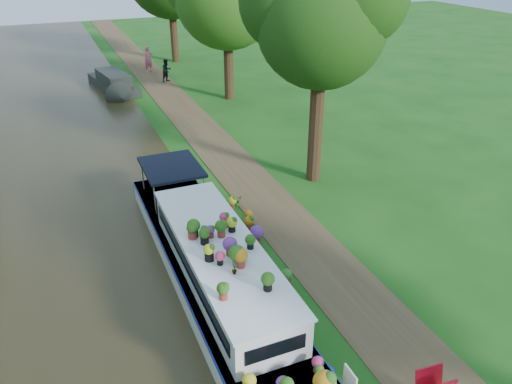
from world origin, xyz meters
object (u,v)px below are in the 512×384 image
object	(u,v)px
pedestrian_dark	(167,70)
second_boat	(114,83)
pedestrian_pink	(148,59)
plant_boat	(222,276)

from	to	relation	value
pedestrian_dark	second_boat	bearing A→B (deg)	163.14
second_boat	pedestrian_pink	bearing A→B (deg)	41.77
pedestrian_pink	pedestrian_dark	distance (m)	3.13
second_boat	pedestrian_pink	size ratio (longest dim) A/B	3.53
pedestrian_pink	second_boat	bearing A→B (deg)	-143.34
plant_boat	second_boat	bearing A→B (deg)	88.73
pedestrian_dark	pedestrian_pink	bearing A→B (deg)	71.91
plant_boat	second_boat	xyz separation A→B (m)	(0.49, 22.34, -0.36)
pedestrian_pink	pedestrian_dark	world-z (taller)	pedestrian_pink
plant_boat	pedestrian_dark	world-z (taller)	plant_boat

